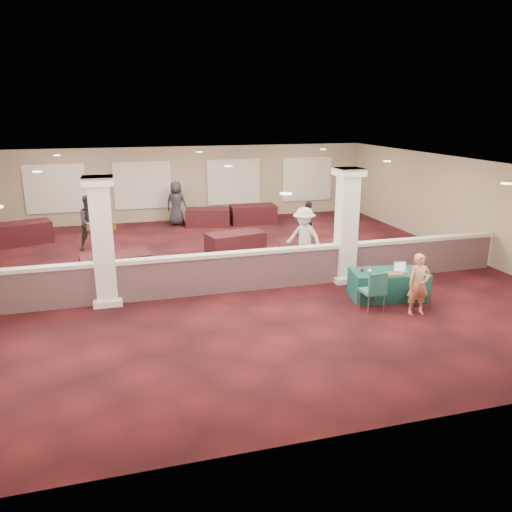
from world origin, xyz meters
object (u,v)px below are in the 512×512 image
object	(u,v)px
far_table_back_left	(23,233)
far_table_back_center	(208,217)
far_table_front_left	(116,267)
attendee_c	(308,222)
conf_chair_main	(421,288)
far_table_front_center	(235,244)
far_table_back_right	(253,214)
attendee_d	(176,204)
woman	(419,284)
near_table	(388,285)
attendee_a	(91,222)
conf_chair_side	(375,288)
far_table_front_right	(307,253)
attendee_b	(304,238)

from	to	relation	value
far_table_back_left	far_table_back_center	size ratio (longest dim) A/B	1.07
far_table_front_left	far_table_back_left	world-z (taller)	far_table_back_left
far_table_back_center	attendee_c	distance (m)	4.82
conf_chair_main	far_table_front_center	world-z (taller)	conf_chair_main
far_table_back_right	attendee_d	size ratio (longest dim) A/B	1.05
woman	far_table_back_left	bearing A→B (deg)	143.64
far_table_front_center	near_table	bearing A→B (deg)	-60.06
conf_chair_main	attendee_a	bearing A→B (deg)	151.23
conf_chair_side	far_table_back_right	size ratio (longest dim) A/B	0.53
far_table_back_center	attendee_d	bearing A→B (deg)	157.87
far_table_front_center	conf_chair_main	bearing A→B (deg)	-60.30
near_table	conf_chair_main	bearing A→B (deg)	-51.91
far_table_front_right	attendee_d	size ratio (longest dim) A/B	0.95
woman	attendee_b	xyz separation A→B (m)	(-1.31, 4.18, 0.20)
far_table_front_center	far_table_back_left	size ratio (longest dim) A/B	0.97
far_table_back_center	conf_chair_side	bearing A→B (deg)	-78.15
far_table_back_right	attendee_a	world-z (taller)	attendee_a
conf_chair_side	attendee_a	world-z (taller)	attendee_a
far_table_back_left	near_table	bearing A→B (deg)	-40.36
far_table_front_left	far_table_front_center	world-z (taller)	far_table_front_left
far_table_front_center	attendee_c	xyz separation A→B (m)	(2.93, 0.85, 0.39)
near_table	attendee_a	bearing A→B (deg)	146.75
far_table_front_center	attendee_a	world-z (taller)	attendee_a
conf_chair_main	far_table_front_right	world-z (taller)	conf_chair_main
attendee_b	attendee_c	distance (m)	3.03
woman	attendee_b	bearing A→B (deg)	114.46
conf_chair_main	attendee_c	world-z (taller)	attendee_c
attendee_a	far_table_front_right	bearing A→B (deg)	-50.79
woman	attendee_b	world-z (taller)	attendee_b
woman	far_table_front_left	world-z (taller)	woman
near_table	far_table_front_center	distance (m)	5.76
conf_chair_main	far_table_back_center	world-z (taller)	conf_chair_main
conf_chair_side	far_table_front_center	world-z (taller)	conf_chair_side
conf_chair_side	far_table_front_right	bearing A→B (deg)	89.86
far_table_front_center	far_table_front_right	world-z (taller)	far_table_front_center
far_table_front_left	attendee_c	bearing A→B (deg)	19.92
far_table_front_left	far_table_back_right	world-z (taller)	far_table_back_right
far_table_front_center	far_table_back_center	size ratio (longest dim) A/B	1.04
woman	conf_chair_main	bearing A→B (deg)	54.78
conf_chair_side	far_table_front_left	size ratio (longest dim) A/B	0.54
near_table	far_table_front_right	world-z (taller)	near_table
far_table_back_center	attendee_b	xyz separation A→B (m)	(1.81, -6.50, 0.57)
attendee_d	conf_chair_side	bearing A→B (deg)	136.11
far_table_front_right	far_table_back_center	size ratio (longest dim) A/B	0.97
far_table_back_left	woman	bearing A→B (deg)	-43.47
conf_chair_main	far_table_back_left	size ratio (longest dim) A/B	0.45
near_table	far_table_front_left	bearing A→B (deg)	163.49
far_table_back_left	attendee_a	bearing A→B (deg)	-30.09
attendee_d	near_table	bearing A→B (deg)	141.38
near_table	conf_chair_main	world-z (taller)	conf_chair_main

